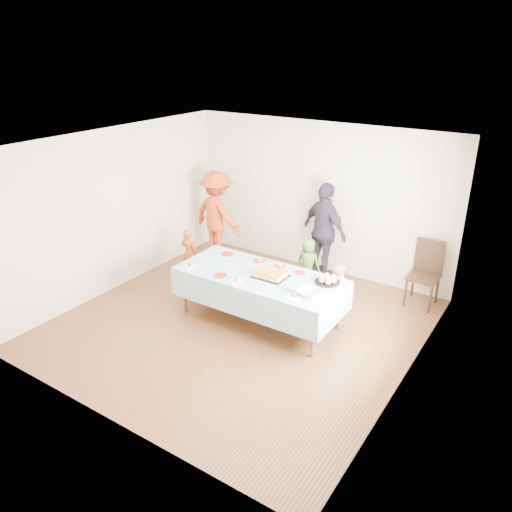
{
  "coord_description": "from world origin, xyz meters",
  "views": [
    {
      "loc": [
        3.79,
        -5.31,
        3.95
      ],
      "look_at": [
        0.1,
        0.3,
        1.04
      ],
      "focal_mm": 35.0,
      "sensor_mm": 36.0,
      "label": 1
    }
  ],
  "objects_px": {
    "birthday_cake": "(271,274)",
    "adult_left": "(217,215)",
    "party_table": "(260,278)",
    "dining_chair": "(426,269)"
  },
  "relations": [
    {
      "from": "party_table",
      "to": "adult_left",
      "type": "xyz_separation_m",
      "value": [
        -2.03,
        1.64,
        0.13
      ]
    },
    {
      "from": "birthday_cake",
      "to": "party_table",
      "type": "bearing_deg",
      "value": -173.04
    },
    {
      "from": "dining_chair",
      "to": "adult_left",
      "type": "distance_m",
      "value": 3.95
    },
    {
      "from": "birthday_cake",
      "to": "dining_chair",
      "type": "bearing_deg",
      "value": 48.09
    },
    {
      "from": "birthday_cake",
      "to": "dining_chair",
      "type": "height_order",
      "value": "dining_chair"
    },
    {
      "from": "dining_chair",
      "to": "adult_left",
      "type": "xyz_separation_m",
      "value": [
        -3.93,
        -0.31,
        0.27
      ]
    },
    {
      "from": "birthday_cake",
      "to": "adult_left",
      "type": "xyz_separation_m",
      "value": [
        -2.21,
        1.62,
        0.04
      ]
    },
    {
      "from": "adult_left",
      "to": "birthday_cake",
      "type": "bearing_deg",
      "value": 152.27
    },
    {
      "from": "birthday_cake",
      "to": "dining_chair",
      "type": "relative_size",
      "value": 0.46
    },
    {
      "from": "party_table",
      "to": "birthday_cake",
      "type": "distance_m",
      "value": 0.2
    }
  ]
}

